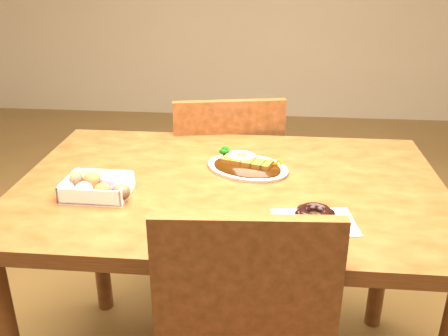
# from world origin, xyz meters

# --- Properties ---
(table) EXTENTS (1.20, 0.80, 0.75)m
(table) POSITION_xyz_m (0.00, 0.00, 0.65)
(table) COLOR #4A270E
(table) RESTS_ON ground
(chair_far) EXTENTS (0.49, 0.49, 0.87)m
(chair_far) POSITION_xyz_m (-0.06, 0.54, 0.48)
(chair_far) COLOR #4A270E
(chair_far) RESTS_ON ground
(katsu_curry_plate) EXTENTS (0.29, 0.26, 0.05)m
(katsu_curry_plate) POSITION_xyz_m (0.04, 0.10, 0.76)
(katsu_curry_plate) COLOR white
(katsu_curry_plate) RESTS_ON table
(donut_box) EXTENTS (0.20, 0.13, 0.05)m
(donut_box) POSITION_xyz_m (-0.35, -0.11, 0.77)
(donut_box) COLOR white
(donut_box) RESTS_ON table
(pon_de_ring) EXTENTS (0.21, 0.16, 0.04)m
(pon_de_ring) POSITION_xyz_m (0.22, -0.21, 0.77)
(pon_de_ring) COLOR silver
(pon_de_ring) RESTS_ON table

